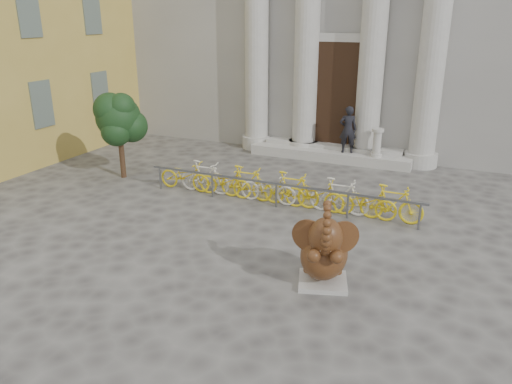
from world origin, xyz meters
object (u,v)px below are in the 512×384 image
at_px(tree, 119,119).
at_px(pedestrian, 348,130).
at_px(bike_rack, 279,188).
at_px(elephant_statue, 324,253).

bearing_deg(tree, pedestrian, 37.14).
height_order(bike_rack, pedestrian, pedestrian).
xyz_separation_m(bike_rack, pedestrian, (0.70, 5.00, 0.71)).
bearing_deg(bike_rack, elephant_statue, -57.48).
height_order(bike_rack, tree, tree).
relative_size(tree, pedestrian, 1.66).
distance_m(elephant_statue, bike_rack, 4.57).
bearing_deg(pedestrian, elephant_statue, 84.32).
relative_size(bike_rack, pedestrian, 4.78).
bearing_deg(elephant_statue, bike_rack, 105.29).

